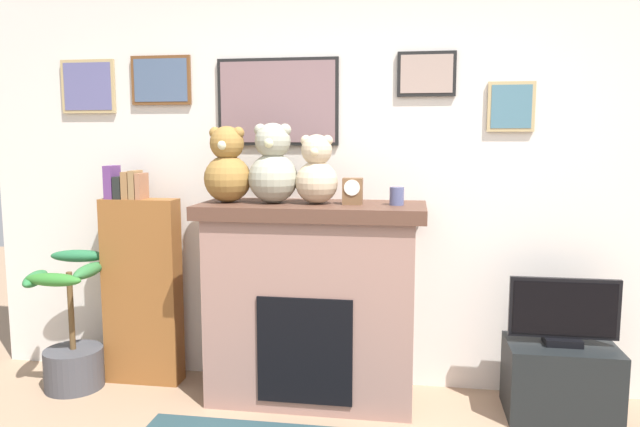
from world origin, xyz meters
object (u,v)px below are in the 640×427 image
at_px(mantel_clock, 353,191).
at_px(teddy_bear_tan, 317,173).
at_px(fireplace, 312,301).
at_px(teddy_bear_cream, 273,167).
at_px(teddy_bear_brown, 227,168).
at_px(television, 564,313).
at_px(bookshelf, 142,286).
at_px(candle_jar, 397,196).
at_px(potted_plant, 72,343).
at_px(tv_stand, 560,380).

distance_m(mantel_clock, teddy_bear_tan, 0.24).
relative_size(fireplace, teddy_bear_cream, 2.82).
relative_size(teddy_bear_brown, teddy_bear_cream, 0.96).
bearing_deg(television, teddy_bear_tan, 179.44).
height_order(teddy_bear_brown, teddy_bear_cream, teddy_bear_cream).
bearing_deg(bookshelf, candle_jar, -3.05).
xyz_separation_m(fireplace, mantel_clock, (0.24, -0.02, 0.67)).
distance_m(potted_plant, tv_stand, 2.98).
bearing_deg(teddy_bear_cream, tv_stand, -0.42).
xyz_separation_m(bookshelf, television, (2.58, -0.10, -0.03)).
distance_m(tv_stand, teddy_bear_cream, 2.07).
distance_m(tv_stand, teddy_bear_tan, 1.84).
relative_size(fireplace, bookshelf, 0.94).
height_order(television, mantel_clock, mantel_clock).
height_order(fireplace, teddy_bear_tan, teddy_bear_tan).
bearing_deg(fireplace, candle_jar, -2.03).
bearing_deg(television, bookshelf, 177.75).
bearing_deg(television, fireplace, 178.73).
bearing_deg(teddy_bear_tan, fireplace, 148.35).
bearing_deg(potted_plant, teddy_bear_cream, 4.03).
bearing_deg(potted_plant, fireplace, 4.10).
bearing_deg(candle_jar, tv_stand, -0.78).
height_order(bookshelf, teddy_bear_brown, teddy_bear_brown).
height_order(tv_stand, teddy_bear_cream, teddy_bear_cream).
height_order(potted_plant, teddy_bear_cream, teddy_bear_cream).
bearing_deg(tv_stand, teddy_bear_brown, 179.64).
relative_size(potted_plant, tv_stand, 1.44).
bearing_deg(teddy_bear_cream, teddy_bear_tan, 0.02).
distance_m(candle_jar, teddy_bear_cream, 0.75).
xyz_separation_m(fireplace, teddy_bear_tan, (0.03, -0.02, 0.78)).
bearing_deg(bookshelf, tv_stand, -2.22).
distance_m(fireplace, candle_jar, 0.82).
bearing_deg(television, teddy_bear_cream, 179.53).
bearing_deg(candle_jar, potted_plant, -177.40).
bearing_deg(teddy_bear_tan, television, -0.56).
xyz_separation_m(bookshelf, mantel_clock, (1.38, -0.09, 0.64)).
xyz_separation_m(fireplace, teddy_bear_cream, (-0.23, -0.02, 0.81)).
relative_size(tv_stand, television, 1.01).
relative_size(fireplace, teddy_bear_tan, 3.29).
distance_m(fireplace, bookshelf, 1.14).
height_order(fireplace, candle_jar, candle_jar).
bearing_deg(fireplace, mantel_clock, -4.52).
bearing_deg(tv_stand, television, -90.00).
distance_m(bookshelf, teddy_bear_tan, 1.39).
height_order(television, teddy_bear_tan, teddy_bear_tan).
bearing_deg(teddy_bear_tan, tv_stand, -0.50).
relative_size(bookshelf, teddy_bear_tan, 3.48).
bearing_deg(teddy_bear_cream, potted_plant, -175.97).
xyz_separation_m(fireplace, potted_plant, (-1.54, -0.11, -0.31)).
relative_size(bookshelf, teddy_bear_cream, 2.98).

